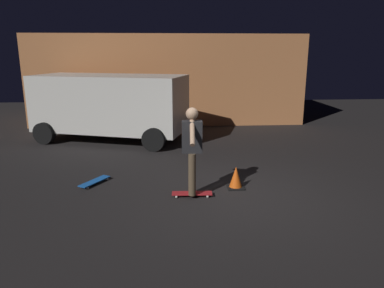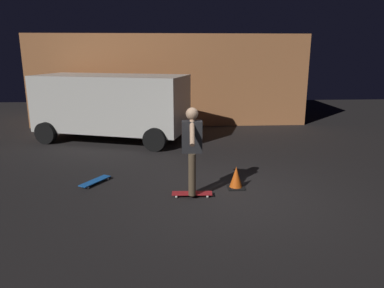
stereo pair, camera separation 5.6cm
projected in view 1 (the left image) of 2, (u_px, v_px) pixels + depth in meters
The scene contains 7 objects.
ground_plane at pixel (231, 195), 7.13m from camera, with size 28.00×28.00×0.00m, color black.
low_building at pixel (168, 78), 15.10m from camera, with size 10.30×3.99×3.36m.
parked_van at pixel (110, 103), 11.31m from camera, with size 4.96×3.34×2.03m.
skateboard_ridden at pixel (192, 194), 7.04m from camera, with size 0.79×0.25×0.07m.
skateboard_spare at pixel (95, 181), 7.70m from camera, with size 0.58×0.77×0.07m.
skater at pixel (192, 145), 6.80m from camera, with size 0.39×0.98×1.67m.
traffic_cone at pixel (236, 178), 7.44m from camera, with size 0.34×0.34×0.46m.
Camera 1 is at (-1.21, -6.59, 2.73)m, focal length 33.94 mm.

